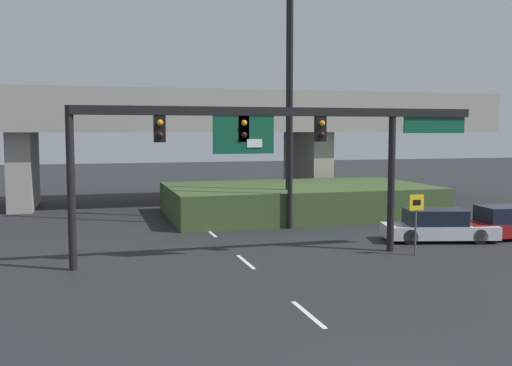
{
  "coord_description": "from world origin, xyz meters",
  "views": [
    {
      "loc": [
        -5.42,
        -9.37,
        4.8
      ],
      "look_at": [
        0.0,
        10.06,
        3.02
      ],
      "focal_mm": 42.0,
      "sensor_mm": 36.0,
      "label": 1
    }
  ],
  "objects_px": {
    "speed_limit_sign": "(416,215)",
    "parked_sedan_near_right": "(438,226)",
    "highway_light_pole_near": "(291,32)",
    "highway_light_pole_far": "(288,82)",
    "parked_sedan_mid_right": "(509,224)",
    "signal_gantry": "(272,136)"
  },
  "relations": [
    {
      "from": "highway_light_pole_far",
      "to": "parked_sedan_near_right",
      "type": "height_order",
      "value": "highway_light_pole_far"
    },
    {
      "from": "highway_light_pole_near",
      "to": "parked_sedan_near_right",
      "type": "distance_m",
      "value": 11.3
    },
    {
      "from": "highway_light_pole_near",
      "to": "highway_light_pole_far",
      "type": "xyz_separation_m",
      "value": [
        0.59,
        2.08,
        -2.19
      ]
    },
    {
      "from": "highway_light_pole_near",
      "to": "highway_light_pole_far",
      "type": "distance_m",
      "value": 3.07
    },
    {
      "from": "signal_gantry",
      "to": "highway_light_pole_far",
      "type": "xyz_separation_m",
      "value": [
        3.45,
        8.35,
        2.7
      ]
    },
    {
      "from": "speed_limit_sign",
      "to": "parked_sedan_near_right",
      "type": "bearing_deg",
      "value": 43.91
    },
    {
      "from": "speed_limit_sign",
      "to": "parked_sedan_mid_right",
      "type": "relative_size",
      "value": 0.52
    },
    {
      "from": "speed_limit_sign",
      "to": "highway_light_pole_near",
      "type": "distance_m",
      "value": 11.05
    },
    {
      "from": "speed_limit_sign",
      "to": "highway_light_pole_near",
      "type": "relative_size",
      "value": 0.13
    },
    {
      "from": "signal_gantry",
      "to": "highway_light_pole_near",
      "type": "relative_size",
      "value": 0.85
    },
    {
      "from": "speed_limit_sign",
      "to": "parked_sedan_mid_right",
      "type": "distance_m",
      "value": 6.33
    },
    {
      "from": "signal_gantry",
      "to": "speed_limit_sign",
      "type": "relative_size",
      "value": 6.48
    },
    {
      "from": "parked_sedan_near_right",
      "to": "parked_sedan_mid_right",
      "type": "relative_size",
      "value": 1.1
    },
    {
      "from": "signal_gantry",
      "to": "parked_sedan_near_right",
      "type": "height_order",
      "value": "signal_gantry"
    },
    {
      "from": "speed_limit_sign",
      "to": "highway_light_pole_near",
      "type": "xyz_separation_m",
      "value": [
        -2.61,
        7.27,
        7.91
      ]
    },
    {
      "from": "highway_light_pole_far",
      "to": "highway_light_pole_near",
      "type": "bearing_deg",
      "value": -105.87
    },
    {
      "from": "parked_sedan_mid_right",
      "to": "highway_light_pole_near",
      "type": "bearing_deg",
      "value": 154.78
    },
    {
      "from": "parked_sedan_mid_right",
      "to": "speed_limit_sign",
      "type": "bearing_deg",
      "value": -154.28
    },
    {
      "from": "parked_sedan_near_right",
      "to": "signal_gantry",
      "type": "bearing_deg",
      "value": -155.88
    },
    {
      "from": "signal_gantry",
      "to": "parked_sedan_mid_right",
      "type": "bearing_deg",
      "value": 5.65
    },
    {
      "from": "highway_light_pole_far",
      "to": "parked_sedan_mid_right",
      "type": "relative_size",
      "value": 3.01
    },
    {
      "from": "speed_limit_sign",
      "to": "parked_sedan_near_right",
      "type": "xyz_separation_m",
      "value": [
        2.5,
        2.4,
        -0.92
      ]
    }
  ]
}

